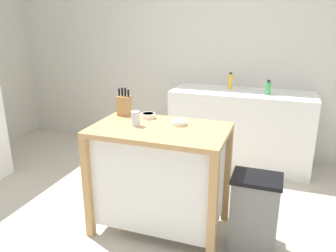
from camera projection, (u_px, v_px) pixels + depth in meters
name	position (u px, v px, depth m)	size (l,w,h in m)	color
ground_plane	(166.00, 239.00, 2.75)	(6.90, 6.90, 0.00)	#BCB29E
wall_back	(221.00, 53.00, 4.20)	(5.90, 0.10, 2.60)	beige
kitchen_island	(160.00, 174.00, 2.76)	(1.07, 0.65, 0.91)	tan
knife_block	(124.00, 105.00, 2.94)	(0.11, 0.09, 0.24)	#AD7F4C
bowl_stoneware_deep	(148.00, 115.00, 2.87)	(0.12, 0.12, 0.04)	silver
bowl_ceramic_wide	(179.00, 123.00, 2.69)	(0.12, 0.12, 0.04)	silver
drinking_cup	(136.00, 119.00, 2.66)	(0.07, 0.07, 0.12)	silver
trash_bin	(254.00, 214.00, 2.53)	(0.36, 0.28, 0.63)	slate
sink_counter	(240.00, 128.00, 4.04)	(1.64, 0.60, 0.90)	white
sink_faucet	(245.00, 80.00, 4.00)	(0.02, 0.02, 0.22)	#B7BCC1
bottle_hand_soap	(268.00, 88.00, 3.73)	(0.06, 0.06, 0.16)	green
bottle_dish_soap	(230.00, 81.00, 4.01)	(0.05, 0.05, 0.20)	yellow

